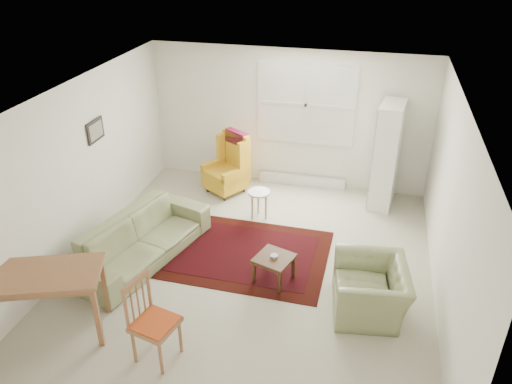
% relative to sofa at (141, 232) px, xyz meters
% --- Properties ---
extents(room, '(5.04, 5.54, 2.51)m').
position_rel_sofa_xyz_m(room, '(1.60, 0.38, 0.80)').
color(room, '#BCB7A0').
rests_on(room, ground).
extents(rug, '(2.83, 1.84, 0.03)m').
position_rel_sofa_xyz_m(rug, '(1.23, 0.45, -0.44)').
color(rug, black).
rests_on(rug, ground).
extents(sofa, '(1.44, 2.39, 0.90)m').
position_rel_sofa_xyz_m(sofa, '(0.00, 0.00, 0.00)').
color(sofa, '#828A5C').
rests_on(sofa, ground).
extents(armchair, '(1.00, 1.11, 0.78)m').
position_rel_sofa_xyz_m(armchair, '(3.25, -0.35, -0.06)').
color(armchair, '#828A5C').
rests_on(armchair, ground).
extents(wingback_chair, '(0.90, 0.91, 1.10)m').
position_rel_sofa_xyz_m(wingback_chair, '(0.58, 2.25, 0.10)').
color(wingback_chair, gold).
rests_on(wingback_chair, ground).
extents(coffee_table, '(0.59, 0.59, 0.38)m').
position_rel_sofa_xyz_m(coffee_table, '(1.96, -0.05, -0.26)').
color(coffee_table, '#442815').
rests_on(coffee_table, ground).
extents(stool, '(0.44, 0.44, 0.49)m').
position_rel_sofa_xyz_m(stool, '(1.37, 1.52, -0.21)').
color(stool, white).
rests_on(stool, ground).
extents(cabinet, '(0.47, 0.77, 1.82)m').
position_rel_sofa_xyz_m(cabinet, '(3.34, 2.48, 0.46)').
color(cabinet, white).
rests_on(cabinet, ground).
extents(desk, '(1.53, 1.12, 0.87)m').
position_rel_sofa_xyz_m(desk, '(-0.42, -1.66, -0.02)').
color(desk, '#905E3A').
rests_on(desk, ground).
extents(desk_chair, '(0.54, 0.54, 1.02)m').
position_rel_sofa_xyz_m(desk_chair, '(0.99, -1.71, 0.06)').
color(desk_chair, '#905E3A').
rests_on(desk_chair, ground).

